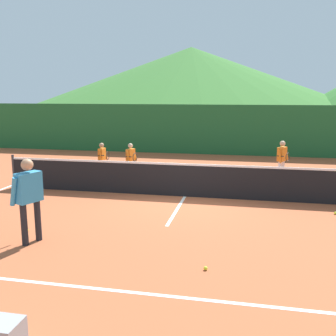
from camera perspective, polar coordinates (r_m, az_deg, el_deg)
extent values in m
plane|color=#B25633|center=(11.22, 2.51, -4.23)|extent=(120.00, 120.00, 0.00)
cube|color=white|center=(6.13, -6.12, -17.70)|extent=(11.45, 0.08, 0.01)
cube|color=white|center=(16.01, 5.30, 0.36)|extent=(11.45, 0.08, 0.01)
cube|color=white|center=(13.33, -22.61, -2.61)|extent=(0.08, 10.54, 0.01)
cube|color=white|center=(11.21, 2.51, -4.21)|extent=(0.08, 5.22, 0.01)
cylinder|color=#333338|center=(13.08, -21.82, -0.45)|extent=(0.08, 0.08, 1.05)
cube|color=black|center=(11.10, 2.53, -1.93)|extent=(10.84, 0.02, 0.92)
cube|color=white|center=(11.01, 2.55, 0.53)|extent=(10.84, 0.03, 0.06)
cylinder|color=black|center=(8.11, -20.46, -7.83)|extent=(0.13, 0.13, 0.84)
cylinder|color=black|center=(8.29, -18.66, -7.30)|extent=(0.13, 0.13, 0.84)
cube|color=#338CBF|center=(8.01, -19.88, -2.69)|extent=(0.40, 0.55, 0.59)
sphere|color=tan|center=(7.92, -20.09, 0.46)|extent=(0.23, 0.23, 0.23)
cylinder|color=#338CBF|center=(7.91, -21.84, -3.25)|extent=(0.25, 0.17, 0.58)
cylinder|color=#338CBF|center=(8.22, -18.43, -2.55)|extent=(0.20, 0.15, 0.58)
torus|color=#262628|center=(8.43, -19.49, -2.66)|extent=(0.13, 0.28, 0.29)
cylinder|color=black|center=(8.24, -18.46, -2.90)|extent=(0.21, 0.11, 0.03)
cylinder|color=silver|center=(14.11, -9.49, 0.05)|extent=(0.09, 0.09, 0.60)
cylinder|color=silver|center=(13.90, -9.84, -0.13)|extent=(0.09, 0.09, 0.60)
cube|color=orange|center=(13.92, -9.73, 2.03)|extent=(0.17, 0.36, 0.42)
sphere|color=tan|center=(13.88, -9.77, 3.34)|extent=(0.17, 0.17, 0.17)
cylinder|color=orange|center=(14.09, -9.22, 2.05)|extent=(0.16, 0.07, 0.41)
cylinder|color=orange|center=(13.73, -9.93, 1.77)|extent=(0.13, 0.07, 0.41)
torus|color=#262628|center=(13.62, -8.88, 1.80)|extent=(0.03, 0.29, 0.29)
cylinder|color=black|center=(13.71, -9.84, 1.83)|extent=(0.22, 0.03, 0.03)
cylinder|color=silver|center=(13.63, -5.25, -0.20)|extent=(0.09, 0.09, 0.62)
cylinder|color=silver|center=(13.43, -5.77, -0.38)|extent=(0.09, 0.09, 0.62)
cube|color=orange|center=(13.44, -5.55, 1.90)|extent=(0.25, 0.40, 0.43)
sphere|color=#DBAD84|center=(13.39, -5.57, 3.29)|extent=(0.17, 0.17, 0.17)
cylinder|color=orange|center=(13.60, -4.90, 1.91)|extent=(0.18, 0.10, 0.42)
cylinder|color=orange|center=(13.25, -5.90, 1.63)|extent=(0.14, 0.09, 0.42)
torus|color=#262628|center=(13.11, -4.89, 1.60)|extent=(0.09, 0.29, 0.29)
cylinder|color=black|center=(13.24, -5.81, 1.67)|extent=(0.22, 0.08, 0.03)
cylinder|color=silver|center=(13.88, 16.57, -0.29)|extent=(0.10, 0.10, 0.67)
cylinder|color=silver|center=(13.65, 16.13, -0.45)|extent=(0.10, 0.10, 0.67)
cube|color=orange|center=(13.67, 16.48, 1.99)|extent=(0.36, 0.44, 0.47)
sphere|color=#DBAD84|center=(13.62, 16.56, 3.48)|extent=(0.19, 0.19, 0.19)
cylinder|color=orange|center=(13.86, 17.08, 1.96)|extent=(0.20, 0.15, 0.46)
cylinder|color=orange|center=(13.45, 16.20, 1.72)|extent=(0.16, 0.13, 0.46)
torus|color=#262628|center=(13.35, 17.24, 1.57)|extent=(0.16, 0.27, 0.29)
cylinder|color=black|center=(13.45, 16.28, 1.69)|extent=(0.21, 0.13, 0.03)
sphere|color=yellow|center=(6.76, 5.57, -14.50)|extent=(0.07, 0.07, 0.07)
sphere|color=yellow|center=(10.44, 23.47, -6.12)|extent=(0.07, 0.07, 0.07)
sphere|color=yellow|center=(8.97, -20.10, -8.61)|extent=(0.07, 0.07, 0.07)
cube|color=#1E5B2D|center=(18.89, 6.40, 5.64)|extent=(25.19, 0.08, 2.41)
cone|color=#38702D|center=(63.26, 3.42, 12.86)|extent=(55.57, 55.57, 10.10)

